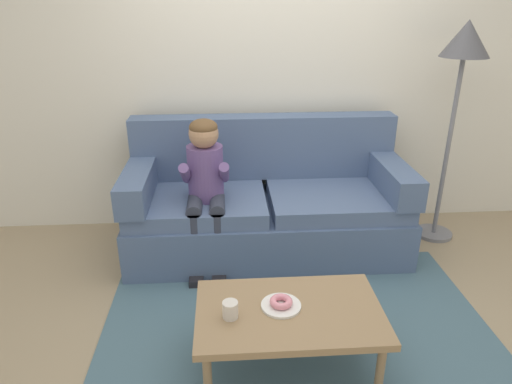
% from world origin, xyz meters
% --- Properties ---
extents(ground, '(10.00, 10.00, 0.00)m').
position_xyz_m(ground, '(0.00, 0.00, 0.00)').
color(ground, '#9E896B').
extents(wall_back, '(8.00, 0.10, 2.80)m').
position_xyz_m(wall_back, '(0.00, 1.40, 1.40)').
color(wall_back, silver).
rests_on(wall_back, ground).
extents(area_rug, '(2.36, 1.78, 0.01)m').
position_xyz_m(area_rug, '(0.00, -0.25, 0.01)').
color(area_rug, '#476675').
rests_on(area_rug, ground).
extents(couch, '(2.12, 0.90, 1.01)m').
position_xyz_m(couch, '(-0.09, 0.86, 0.36)').
color(couch, slate).
rests_on(couch, ground).
extents(coffee_table, '(0.97, 0.60, 0.39)m').
position_xyz_m(coffee_table, '(-0.10, -0.50, 0.35)').
color(coffee_table, '#937551').
rests_on(coffee_table, ground).
extents(person_child, '(0.34, 0.58, 1.10)m').
position_xyz_m(person_child, '(-0.55, 0.64, 0.67)').
color(person_child, '#664C84').
rests_on(person_child, ground).
extents(plate, '(0.21, 0.21, 0.01)m').
position_xyz_m(plate, '(-0.14, -0.47, 0.39)').
color(plate, white).
rests_on(plate, coffee_table).
extents(donut, '(0.14, 0.14, 0.04)m').
position_xyz_m(donut, '(-0.14, -0.47, 0.42)').
color(donut, pink).
rests_on(donut, plate).
extents(mug, '(0.08, 0.08, 0.09)m').
position_xyz_m(mug, '(-0.40, -0.54, 0.43)').
color(mug, silver).
rests_on(mug, coffee_table).
extents(toy_controller, '(0.23, 0.09, 0.05)m').
position_xyz_m(toy_controller, '(0.34, -0.03, 0.03)').
color(toy_controller, gold).
rests_on(toy_controller, ground).
extents(floor_lamp, '(0.35, 0.35, 1.73)m').
position_xyz_m(floor_lamp, '(1.35, 0.94, 1.44)').
color(floor_lamp, slate).
rests_on(floor_lamp, ground).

